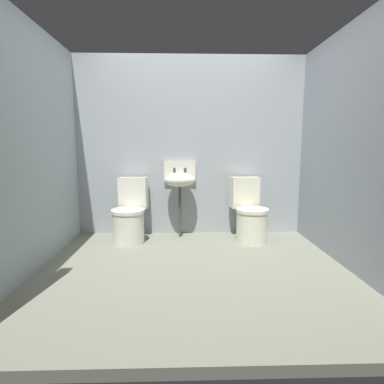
% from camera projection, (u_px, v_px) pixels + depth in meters
% --- Properties ---
extents(ground_plane, '(3.38, 2.83, 0.08)m').
position_uv_depth(ground_plane, '(193.00, 270.00, 3.07)').
color(ground_plane, slate).
extents(wall_back, '(3.38, 0.10, 2.34)m').
position_uv_depth(wall_back, '(190.00, 147.00, 4.15)').
color(wall_back, '#99A0A6').
rests_on(wall_back, ground).
extents(wall_left, '(0.10, 2.63, 2.34)m').
position_uv_depth(wall_left, '(31.00, 147.00, 2.95)').
color(wall_left, '#91A0A5').
rests_on(wall_left, ground).
extents(wall_right, '(0.10, 2.63, 2.34)m').
position_uv_depth(wall_right, '(349.00, 147.00, 3.04)').
color(wall_right, '#939DA8').
rests_on(wall_right, ground).
extents(toilet_left, '(0.43, 0.62, 0.78)m').
position_uv_depth(toilet_left, '(130.00, 216.00, 3.85)').
color(toilet_left, silver).
rests_on(toilet_left, ground).
extents(toilet_right, '(0.46, 0.64, 0.78)m').
position_uv_depth(toilet_right, '(250.00, 215.00, 3.90)').
color(toilet_right, silver).
rests_on(toilet_right, ground).
extents(sink, '(0.42, 0.35, 0.99)m').
position_uv_depth(sink, '(180.00, 179.00, 3.99)').
color(sink, '#39423D').
rests_on(sink, ground).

